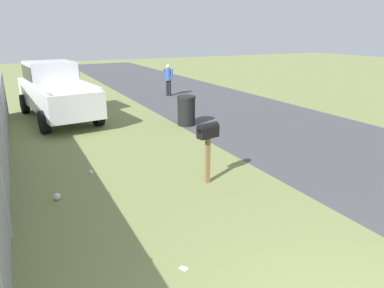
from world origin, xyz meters
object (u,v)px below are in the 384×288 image
object	(u,v)px
pickup_truck	(55,89)
mailbox	(208,136)
pedestrian	(168,78)
trash_bin	(186,111)

from	to	relation	value
pickup_truck	mailbox	bearing A→B (deg)	-171.51
pedestrian	trash_bin	bearing A→B (deg)	31.97
pickup_truck	pedestrian	distance (m)	6.23
pickup_truck	pedestrian	bearing A→B (deg)	-73.07
mailbox	pedestrian	xyz separation A→B (m)	(10.38, -3.53, -0.17)
pickup_truck	trash_bin	bearing A→B (deg)	-136.04
pickup_truck	trash_bin	size ratio (longest dim) A/B	5.42
trash_bin	pedestrian	bearing A→B (deg)	-17.16
pickup_truck	pedestrian	xyz separation A→B (m)	(2.52, -5.70, -0.19)
mailbox	pickup_truck	world-z (taller)	pickup_truck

